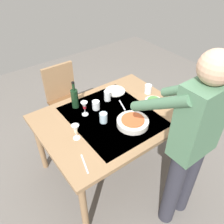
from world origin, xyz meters
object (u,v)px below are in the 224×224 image
object	(u,v)px
dining_table	(112,122)
water_cup_near_left	(96,105)
wine_glass_right	(84,106)
serving_bowl_pasta	(133,122)
water_cup_far_left	(103,118)
wine_bottle	(75,98)
water_cup_near_right	(148,89)
water_cup_far_right	(107,96)
dinner_plate_near	(115,91)
person_server	(191,141)
chair_near	(64,96)
wine_glass_left	(76,129)
side_bowl_salad	(154,102)

from	to	relation	value
dining_table	water_cup_near_left	bearing A→B (deg)	-72.63
wine_glass_right	serving_bowl_pasta	bearing A→B (deg)	124.96
water_cup_near_left	water_cup_far_left	world-z (taller)	water_cup_far_left
wine_bottle	water_cup_near_right	size ratio (longest dim) A/B	2.94
dining_table	water_cup_far_right	world-z (taller)	water_cup_far_right
dinner_plate_near	person_server	bearing A→B (deg)	82.80
chair_near	person_server	xyz separation A→B (m)	(-0.23, 1.70, 0.43)
serving_bowl_pasta	dining_table	bearing A→B (deg)	-70.40
dining_table	wine_bottle	bearing A→B (deg)	-58.80
water_cup_near_right	water_cup_far_right	bearing A→B (deg)	-19.65
chair_near	dinner_plate_near	size ratio (longest dim) A/B	3.96
person_server	water_cup_near_left	bearing A→B (deg)	-78.04
water_cup_near_right	serving_bowl_pasta	distance (m)	0.58
person_server	water_cup_near_right	distance (m)	0.99
wine_glass_right	water_cup_far_left	distance (m)	0.22
wine_glass_left	water_cup_far_right	world-z (taller)	wine_glass_left
wine_bottle	serving_bowl_pasta	world-z (taller)	wine_bottle
dinner_plate_near	chair_near	bearing A→B (deg)	-57.36
water_cup_far_left	water_cup_far_right	distance (m)	0.36
chair_near	water_cup_near_left	world-z (taller)	chair_near
water_cup_near_left	dinner_plate_near	size ratio (longest dim) A/B	0.40
dining_table	serving_bowl_pasta	xyz separation A→B (m)	(-0.08, 0.22, 0.11)
serving_bowl_pasta	water_cup_near_right	bearing A→B (deg)	-147.73
chair_near	dinner_plate_near	world-z (taller)	chair_near
dining_table	wine_glass_right	xyz separation A→B (m)	(0.20, -0.18, 0.18)
dining_table	water_cup_far_right	size ratio (longest dim) A/B	12.85
serving_bowl_pasta	dinner_plate_near	xyz separation A→B (m)	(-0.21, -0.55, -0.03)
water_cup_far_left	side_bowl_salad	size ratio (longest dim) A/B	0.56
wine_glass_left	water_cup_near_right	size ratio (longest dim) A/B	1.50
dinner_plate_near	water_cup_near_left	bearing A→B (deg)	21.96
water_cup_far_left	water_cup_far_right	world-z (taller)	water_cup_far_right
wine_bottle	dinner_plate_near	size ratio (longest dim) A/B	1.29
water_cup_far_left	water_cup_near_right	bearing A→B (deg)	-170.76
wine_glass_right	side_bowl_salad	xyz separation A→B (m)	(-0.66, 0.29, -0.07)
water_cup_near_right	dinner_plate_near	distance (m)	0.37
water_cup_near_left	side_bowl_salad	size ratio (longest dim) A/B	0.51
water_cup_far_left	wine_glass_right	bearing A→B (deg)	-67.62
wine_bottle	side_bowl_salad	world-z (taller)	wine_bottle
water_cup_far_right	dinner_plate_near	xyz separation A→B (m)	(-0.17, -0.08, -0.05)
person_server	dining_table	bearing A→B (deg)	-79.39
water_cup_far_left	serving_bowl_pasta	bearing A→B (deg)	134.69
wine_glass_left	wine_glass_right	bearing A→B (deg)	-134.35
water_cup_near_right	wine_bottle	bearing A→B (deg)	-18.32
water_cup_near_left	water_cup_far_right	xyz separation A→B (m)	(-0.18, -0.06, 0.01)
wine_bottle	wine_glass_left	size ratio (longest dim) A/B	1.96
water_cup_near_left	dinner_plate_near	xyz separation A→B (m)	(-0.35, -0.14, -0.04)
water_cup_near_right	dinner_plate_near	size ratio (longest dim) A/B	0.44
wine_glass_left	serving_bowl_pasta	bearing A→B (deg)	162.91
person_server	wine_glass_right	xyz separation A→B (m)	(0.35, -0.97, -0.10)
water_cup_near_left	side_bowl_salad	world-z (taller)	water_cup_near_left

